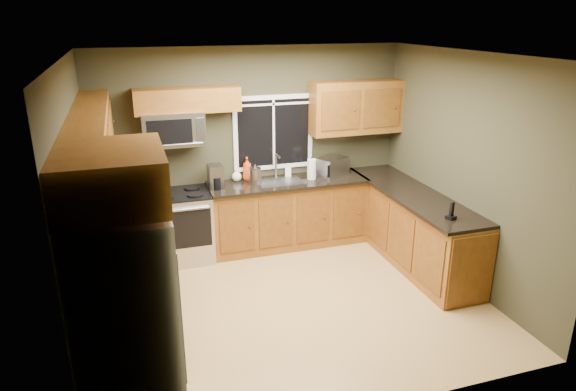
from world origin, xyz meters
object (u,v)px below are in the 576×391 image
paper_towel_roll (312,169)px  range (182,226)px  microwave (173,129)px  soap_bottle_b (288,170)px  soap_bottle_c (237,175)px  refrigerator (128,321)px  soap_bottle_a (247,169)px  toaster_oven (332,166)px  coffee_maker (216,177)px  kettle (255,175)px  cordless_phone (451,214)px

paper_towel_roll → range: bearing=-179.9°
range → microwave: (-0.00, 0.14, 1.26)m
soap_bottle_b → soap_bottle_c: soap_bottle_b is taller
range → soap_bottle_c: bearing=16.1°
refrigerator → soap_bottle_b: (2.22, 3.00, 0.13)m
microwave → soap_bottle_a: size_ratio=2.40×
toaster_oven → soap_bottle_a: soap_bottle_a is taller
range → coffee_maker: coffee_maker is taller
range → microwave: bearing=90.0°
toaster_oven → soap_bottle_a: 1.19m
soap_bottle_b → soap_bottle_c: bearing=179.8°
kettle → soap_bottle_c: 0.32m
soap_bottle_c → paper_towel_roll: bearing=-12.8°
microwave → soap_bottle_a: bearing=5.7°
refrigerator → soap_bottle_c: (1.49, 3.00, 0.12)m
soap_bottle_a → cordless_phone: soap_bottle_a is taller
soap_bottle_b → soap_bottle_c: 0.73m
range → microwave: 1.27m
kettle → refrigerator: bearing=-121.5°
soap_bottle_c → microwave: bearing=-173.3°
soap_bottle_a → soap_bottle_c: soap_bottle_a is taller
paper_towel_roll → cordless_phone: paper_towel_roll is taller
kettle → soap_bottle_c: (-0.20, 0.24, -0.05)m
refrigerator → paper_towel_roll: refrigerator is taller
coffee_maker → soap_bottle_a: 0.51m
refrigerator → cordless_phone: 3.57m
refrigerator → cordless_phone: (3.44, 0.93, 0.10)m
microwave → soap_bottle_c: 1.07m
kettle → soap_bottle_b: kettle is taller
range → toaster_oven: size_ratio=1.91×
coffee_maker → microwave: bearing=166.6°
cordless_phone → microwave: bearing=144.3°
soap_bottle_c → toaster_oven: bearing=-5.9°
soap_bottle_c → range: bearing=-163.9°
coffee_maker → toaster_oven: bearing=2.4°
cordless_phone → soap_bottle_a: bearing=131.1°
cordless_phone → soap_bottle_b: bearing=120.6°
kettle → cordless_phone: bearing=-46.2°
paper_towel_roll → soap_bottle_b: size_ratio=1.70×
coffee_maker → cordless_phone: bearing=-39.3°
microwave → toaster_oven: (2.13, -0.04, -0.66)m
paper_towel_roll → cordless_phone: size_ratio=1.54×
microwave → kettle: microwave is taller
range → soap_bottle_c: size_ratio=5.53×
microwave → cordless_phone: size_ratio=3.81×
paper_towel_roll → soap_bottle_a: (-0.85, 0.23, 0.02)m
microwave → soap_bottle_b: microwave is taller
cordless_phone → kettle: bearing=133.8°
range → soap_bottle_a: soap_bottle_a is taller
microwave → soap_bottle_b: bearing=3.5°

